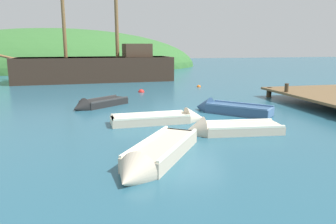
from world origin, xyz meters
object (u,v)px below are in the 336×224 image
Objects in this scene: sailing_ship at (97,72)px; rowboat_outer_left at (228,110)px; rowboat_portside at (97,105)px; rowboat_outer_right at (155,158)px; rowboat_near_dock at (225,131)px; buoy_orange at (199,87)px; buoy_red at (141,92)px; rowboat_center at (165,120)px.

rowboat_outer_left is (5.37, -14.76, -0.64)m from sailing_ship.
sailing_ship reaches higher than rowboat_portside.
rowboat_portside is at bearing -136.93° from rowboat_outer_right.
rowboat_outer_left reaches higher than rowboat_near_dock.
rowboat_near_dock is 11.49× the size of buoy_orange.
buoy_red is at bearing -23.17° from rowboat_outer_left.
rowboat_center is 9.32× the size of buoy_red.
rowboat_near_dock is at bearing -104.59° from buoy_orange.
rowboat_outer_left is 7.99× the size of buoy_red.
rowboat_outer_left reaches higher than buoy_red.
rowboat_center reaches higher than buoy_orange.
rowboat_center is at bearing -92.50° from buoy_red.
buoy_red is at bearing 85.62° from rowboat_center.
rowboat_outer_left is at bearing 17.81° from rowboat_center.
rowboat_outer_left is (4.39, 5.39, 0.00)m from rowboat_outer_right.
buoy_red is (-2.79, 7.32, -0.14)m from rowboat_outer_left.
rowboat_portside is (-5.67, 2.77, -0.03)m from rowboat_outer_left.
rowboat_outer_right is (0.99, -20.15, -0.64)m from sailing_ship.
rowboat_outer_left is at bearing -109.46° from rowboat_near_dock.
rowboat_outer_left is 0.93× the size of rowboat_near_dock.
rowboat_center is at bearing 65.65° from rowboat_outer_left.
sailing_ship is at bearing 140.86° from buoy_orange.
rowboat_outer_left is at bearing -100.54° from buoy_orange.
rowboat_center is 4.64m from rowboat_portside.
rowboat_outer_left is at bearing 115.62° from rowboat_portside.
sailing_ship is 15.72m from rowboat_outer_left.
rowboat_center is at bearing 84.43° from rowboat_portside.
sailing_ship is 9.13m from buoy_orange.
rowboat_near_dock is 7.24m from rowboat_portside.
rowboat_near_dock reaches higher than rowboat_portside.
rowboat_near_dock is 8.58× the size of buoy_red.
rowboat_near_dock is (-1.49, -3.15, -0.05)m from rowboat_outer_left.
buoy_red is (2.88, 4.55, -0.10)m from rowboat_portside.
rowboat_outer_left reaches higher than rowboat_portside.
rowboat_outer_right is 9.38× the size of buoy_red.
rowboat_portside is at bearing 86.48° from sailing_ship.
rowboat_center is 0.99× the size of rowboat_outer_right.
rowboat_outer_right is at bearing 60.57° from rowboat_portside.
rowboat_outer_left is 7.83m from buoy_red.
rowboat_portside is (-1.28, 8.16, -0.03)m from rowboat_outer_right.
buoy_orange is (1.68, 9.02, -0.14)m from rowboat_outer_left.
sailing_ship reaches higher than rowboat_center.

